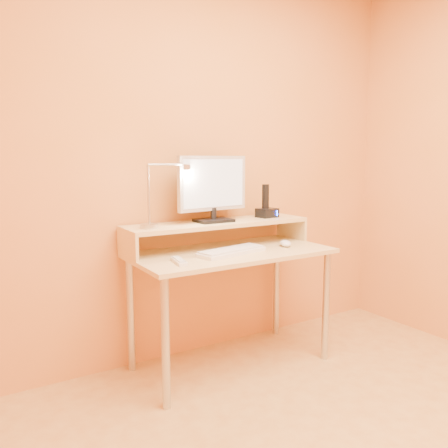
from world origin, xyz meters
TOP-DOWN VIEW (x-y plane):
  - wall_back at (0.00, 1.50)m, footprint 3.00×0.04m
  - desk_leg_fl at (-0.55, 0.93)m, footprint 0.04×0.04m
  - desk_leg_fr at (0.55, 0.93)m, footprint 0.04×0.04m
  - desk_leg_bl at (-0.55, 1.43)m, footprint 0.04×0.04m
  - desk_leg_br at (0.55, 1.43)m, footprint 0.04×0.04m
  - desk_lower at (0.00, 1.18)m, footprint 1.20×0.60m
  - shelf_riser_left at (-0.59, 1.33)m, footprint 0.02×0.30m
  - shelf_riser_right at (0.59, 1.33)m, footprint 0.02×0.30m
  - desk_shelf at (0.00, 1.33)m, footprint 1.20×0.30m
  - monitor_foot at (-0.03, 1.33)m, footprint 0.22×0.16m
  - monitor_neck at (-0.03, 1.33)m, footprint 0.04×0.04m
  - monitor_panel at (-0.03, 1.34)m, footprint 0.49×0.08m
  - monitor_back at (-0.03, 1.36)m, footprint 0.44×0.06m
  - monitor_screen at (-0.03, 1.32)m, footprint 0.44×0.05m
  - lamp_base at (-0.47, 1.30)m, footprint 0.10×0.10m
  - lamp_post at (-0.47, 1.30)m, footprint 0.01×0.01m
  - lamp_arm at (-0.35, 1.30)m, footprint 0.24×0.01m
  - lamp_head at (-0.23, 1.30)m, footprint 0.04×0.04m
  - lamp_bulb at (-0.23, 1.30)m, footprint 0.03×0.03m
  - phone_dock at (0.38, 1.33)m, footprint 0.14×0.12m
  - phone_handset at (0.37, 1.33)m, footprint 0.04×0.03m
  - phone_led at (0.43, 1.28)m, footprint 0.01×0.00m
  - keyboard at (-0.05, 1.10)m, footprint 0.45×0.22m
  - mouse at (0.36, 1.11)m, footprint 0.11×0.13m
  - remote_control at (-0.41, 1.05)m, footprint 0.07×0.18m

SIDE VIEW (x-z plane):
  - desk_leg_fl at x=-0.55m, z-range 0.00..0.69m
  - desk_leg_fr at x=0.55m, z-range 0.00..0.69m
  - desk_leg_bl at x=-0.55m, z-range 0.00..0.69m
  - desk_leg_br at x=0.55m, z-range 0.00..0.69m
  - desk_lower at x=0.00m, z-range 0.70..0.72m
  - remote_control at x=-0.41m, z-range 0.72..0.74m
  - keyboard at x=-0.05m, z-range 0.72..0.74m
  - mouse at x=0.36m, z-range 0.72..0.76m
  - shelf_riser_left at x=-0.59m, z-range 0.72..0.85m
  - shelf_riser_right at x=0.59m, z-range 0.72..0.85m
  - desk_shelf at x=0.00m, z-range 0.86..0.88m
  - monitor_foot at x=-0.03m, z-range 0.88..0.90m
  - lamp_base at x=-0.47m, z-range 0.88..0.90m
  - phone_dock at x=0.38m, z-range 0.88..0.94m
  - phone_led at x=0.43m, z-range 0.89..0.93m
  - monitor_neck at x=-0.03m, z-range 0.90..0.97m
  - phone_handset at x=0.37m, z-range 0.94..1.10m
  - lamp_post at x=-0.47m, z-range 0.91..1.24m
  - monitor_panel at x=-0.03m, z-range 0.95..1.28m
  - monitor_back at x=-0.03m, z-range 0.98..1.26m
  - monitor_screen at x=-0.03m, z-range 0.97..1.26m
  - lamp_bulb at x=-0.23m, z-range 1.20..1.21m
  - lamp_head at x=-0.23m, z-range 1.21..1.24m
  - lamp_arm at x=-0.35m, z-range 1.23..1.24m
  - wall_back at x=0.00m, z-range 0.00..2.50m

